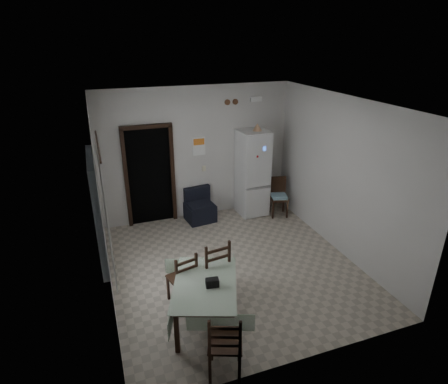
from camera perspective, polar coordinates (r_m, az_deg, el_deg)
name	(u,v)px	position (r m, az deg, el deg)	size (l,w,h in m)	color
ground	(233,266)	(6.87, 1.44, -11.21)	(4.50, 4.50, 0.00)	#A59987
ceiling	(235,103)	(5.76, 1.73, 13.40)	(4.20, 4.50, 0.02)	white
wall_back	(197,154)	(8.18, -4.17, 5.81)	(4.20, 0.02, 2.90)	beige
wall_front	(306,265)	(4.40, 12.43, -10.86)	(4.20, 0.02, 2.90)	beige
wall_left	(102,211)	(5.81, -18.15, -2.74)	(0.02, 4.50, 2.90)	beige
wall_right	(341,177)	(7.15, 17.46, 2.22)	(0.02, 4.50, 2.90)	beige
doorway	(148,173)	(8.29, -11.48, 2.80)	(1.06, 0.52, 2.22)	black
window_recess	(98,211)	(5.58, -18.68, -2.73)	(0.10, 1.20, 1.60)	silver
curtain	(106,210)	(5.58, -17.56, -2.58)	(0.02, 1.45, 1.85)	silver
curtain_rod	(98,145)	(5.26, -18.68, 6.81)	(0.02, 0.02, 1.60)	black
calendar	(199,146)	(8.13, -3.84, 6.97)	(0.28, 0.02, 0.40)	white
calendar_image	(199,142)	(8.10, -3.85, 7.64)	(0.24, 0.01, 0.14)	orange
light_switch	(204,169)	(8.32, -3.08, 3.60)	(0.08, 0.02, 0.12)	beige
vent_left	(227,102)	(8.13, 0.52, 13.52)	(0.12, 0.12, 0.03)	brown
vent_right	(235,102)	(8.19, 1.74, 13.59)	(0.12, 0.12, 0.03)	brown
emergency_light	(256,99)	(8.34, 4.90, 13.90)	(0.25, 0.07, 0.09)	white
fridge	(252,173)	(8.43, 4.35, 2.89)	(0.63, 0.63, 1.94)	silver
tan_cone	(257,127)	(8.14, 5.10, 9.85)	(0.20, 0.20, 0.16)	tan
navy_seat	(200,205)	(8.27, -3.69, -2.05)	(0.60, 0.58, 0.73)	black
corner_chair	(279,197)	(8.55, 8.37, -0.82)	(0.38, 0.38, 0.88)	black
dining_table	(205,303)	(5.54, -2.84, -16.50)	(0.86, 1.30, 0.68)	#9FB198
black_bag	(212,283)	(5.24, -1.80, -13.64)	(0.18, 0.11, 0.12)	black
dining_chair_far_left	(182,277)	(5.86, -6.42, -12.75)	(0.39, 0.39, 0.90)	black
dining_chair_far_right	(213,267)	(5.92, -1.76, -11.38)	(0.44, 0.44, 1.04)	black
dining_chair_near_head	(225,342)	(4.80, 0.17, -21.89)	(0.41, 0.41, 0.95)	black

